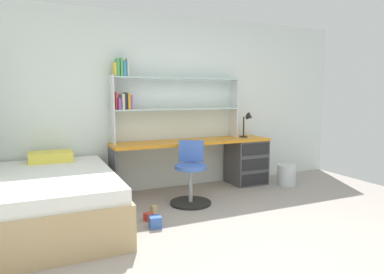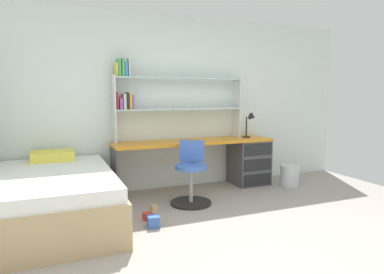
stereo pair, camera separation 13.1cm
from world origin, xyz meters
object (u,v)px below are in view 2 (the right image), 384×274
at_px(desk, 234,158).
at_px(waste_bin, 290,176).
at_px(toy_block_blue_2, 153,222).
at_px(toy_block_natural_3, 154,208).
at_px(bookshelf_hutch, 163,95).
at_px(bed_platform, 55,198).
at_px(toy_block_red_0, 147,216).
at_px(swivel_chair, 191,179).
at_px(desk_lamp, 251,121).

xyz_separation_m(desk, waste_bin, (0.77, -0.36, -0.26)).
distance_m(toy_block_blue_2, toy_block_natural_3, 0.51).
distance_m(bookshelf_hutch, waste_bin, 2.27).
xyz_separation_m(bed_platform, toy_block_red_0, (0.94, -0.26, -0.24)).
relative_size(waste_bin, toy_block_natural_3, 4.41).
relative_size(waste_bin, toy_block_blue_2, 2.57).
height_order(toy_block_red_0, toy_block_blue_2, toy_block_blue_2).
height_order(desk, bed_platform, desk).
relative_size(swivel_chair, toy_block_natural_3, 11.14).
distance_m(bookshelf_hutch, toy_block_natural_3, 1.61).
bearing_deg(desk_lamp, toy_block_natural_3, -159.28).
bearing_deg(bookshelf_hutch, toy_block_natural_3, -115.04).
relative_size(desk, waste_bin, 7.47).
height_order(waste_bin, toy_block_red_0, waste_bin).
bearing_deg(desk_lamp, waste_bin, -35.51).
xyz_separation_m(desk, toy_block_red_0, (-1.61, -0.94, -0.37)).
relative_size(bed_platform, toy_block_red_0, 22.05).
xyz_separation_m(waste_bin, toy_block_blue_2, (-2.38, -0.81, -0.10)).
height_order(swivel_chair, bed_platform, swivel_chair).
xyz_separation_m(swivel_chair, waste_bin, (1.71, 0.21, -0.16)).
distance_m(desk_lamp, bed_platform, 2.99).
distance_m(bookshelf_hutch, desk_lamp, 1.43).
xyz_separation_m(bookshelf_hutch, desk_lamp, (1.36, -0.15, -0.40)).
bearing_deg(desk, bed_platform, -165.10).
height_order(swivel_chair, toy_block_blue_2, swivel_chair).
relative_size(desk_lamp, toy_block_natural_3, 5.38).
height_order(bookshelf_hutch, waste_bin, bookshelf_hutch).
height_order(desk_lamp, toy_block_natural_3, desk_lamp).
bearing_deg(toy_block_red_0, waste_bin, 13.80).
relative_size(bookshelf_hutch, swivel_chair, 2.39).
bearing_deg(bookshelf_hutch, desk_lamp, -6.43).
relative_size(bookshelf_hutch, toy_block_natural_3, 26.61).
bearing_deg(swivel_chair, toy_block_red_0, -151.10).
height_order(swivel_chair, toy_block_red_0, swivel_chair).
height_order(bed_platform, toy_block_blue_2, bed_platform).
bearing_deg(swivel_chair, desk, 31.37).
xyz_separation_m(waste_bin, toy_block_red_0, (-2.38, -0.58, -0.11)).
relative_size(bookshelf_hutch, toy_block_red_0, 21.99).
bearing_deg(bed_platform, bookshelf_hutch, 29.14).
bearing_deg(toy_block_red_0, bed_platform, 164.27).
height_order(desk, swivel_chair, swivel_chair).
bearing_deg(bookshelf_hutch, bed_platform, -150.86).
bearing_deg(toy_block_natural_3, bed_platform, -179.66).
height_order(desk, waste_bin, desk).
bearing_deg(desk, toy_block_red_0, -149.65).
relative_size(toy_block_blue_2, toy_block_natural_3, 1.71).
bearing_deg(bookshelf_hutch, toy_block_red_0, -116.19).
distance_m(swivel_chair, toy_block_blue_2, 0.93).
relative_size(toy_block_red_0, toy_block_blue_2, 0.71).
distance_m(toy_block_red_0, toy_block_natural_3, 0.31).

